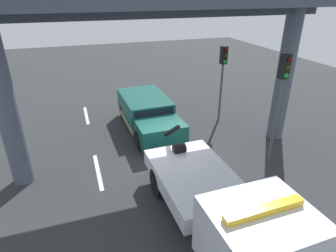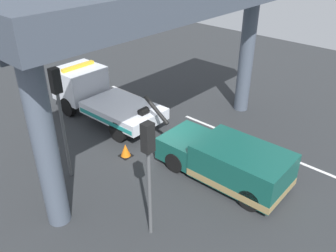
# 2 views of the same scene
# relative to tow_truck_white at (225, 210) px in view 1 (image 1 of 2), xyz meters

# --- Properties ---
(ground_plane) EXTENTS (60.00, 40.00, 0.10)m
(ground_plane) POSITION_rel_tow_truck_white_xyz_m (-4.79, -0.02, -1.25)
(ground_plane) COLOR #2D3033
(lane_stripe_west) EXTENTS (2.60, 0.16, 0.01)m
(lane_stripe_west) POSITION_rel_tow_truck_white_xyz_m (-10.79, -2.99, -1.20)
(lane_stripe_west) COLOR silver
(lane_stripe_west) RESTS_ON ground
(lane_stripe_mid) EXTENTS (2.60, 0.16, 0.01)m
(lane_stripe_mid) POSITION_rel_tow_truck_white_xyz_m (-4.79, -2.99, -1.20)
(lane_stripe_mid) COLOR silver
(lane_stripe_mid) RESTS_ON ground
(tow_truck_white) EXTENTS (7.28, 2.53, 2.46)m
(tow_truck_white) POSITION_rel_tow_truck_white_xyz_m (0.00, 0.00, 0.00)
(tow_truck_white) COLOR silver
(tow_truck_white) RESTS_ON ground
(towed_van_green) EXTENTS (5.24, 2.32, 1.58)m
(towed_van_green) POSITION_rel_tow_truck_white_xyz_m (-8.03, -0.02, -0.42)
(towed_van_green) COLOR #145147
(towed_van_green) RESTS_ON ground
(overpass_structure) EXTENTS (3.60, 13.38, 7.10)m
(overpass_structure) POSITION_rel_tow_truck_white_xyz_m (-5.10, -0.02, 4.96)
(overpass_structure) COLOR #4C5666
(overpass_structure) RESTS_ON ground
(traffic_light_near) EXTENTS (0.39, 0.32, 4.04)m
(traffic_light_near) POSITION_rel_tow_truck_white_xyz_m (-7.77, 4.00, 1.75)
(traffic_light_near) COLOR #515456
(traffic_light_near) RESTS_ON ground
(traffic_light_far) EXTENTS (0.39, 0.32, 4.49)m
(traffic_light_far) POSITION_rel_tow_truck_white_xyz_m (-3.27, 4.00, 2.07)
(traffic_light_far) COLOR #515456
(traffic_light_far) RESTS_ON ground
(traffic_cone_orange) EXTENTS (0.50, 0.50, 0.59)m
(traffic_cone_orange) POSITION_rel_tow_truck_white_xyz_m (-3.90, 1.62, -0.92)
(traffic_cone_orange) COLOR orange
(traffic_cone_orange) RESTS_ON ground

